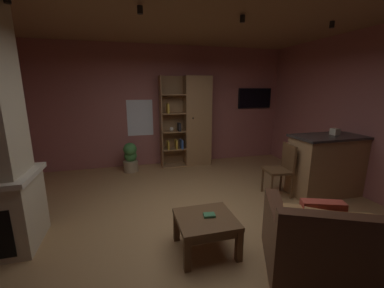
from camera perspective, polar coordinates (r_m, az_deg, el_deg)
floor at (r=3.67m, az=1.71°, el=-17.74°), size 6.03×5.79×0.02m
wall_back at (r=6.03m, az=-6.35°, el=8.68°), size 6.15×0.06×2.84m
wall_right at (r=5.01m, az=37.61°, el=5.19°), size 0.06×5.79×2.84m
ceiling at (r=3.31m, az=2.10°, el=30.27°), size 6.03×5.79×0.02m
window_pane_back at (r=5.96m, az=-12.03°, el=5.99°), size 0.60×0.01×0.85m
bookshelf_cabinet at (r=5.94m, az=0.42°, el=5.17°), size 1.21×0.41×2.14m
kitchen_bar_counter at (r=5.01m, az=29.91°, el=-4.17°), size 1.52×0.65×1.07m
tissue_box at (r=4.92m, az=30.39°, el=2.50°), size 0.13×0.13×0.11m
leather_couch at (r=3.05m, az=31.85°, el=-19.93°), size 1.75×1.49×0.84m
coffee_table at (r=2.97m, az=3.25°, el=-18.15°), size 0.66×0.63×0.42m
table_book_0 at (r=2.95m, az=4.05°, el=-16.23°), size 0.14×0.11×0.03m
dining_chair at (r=4.55m, az=20.33°, el=-4.95°), size 0.47×0.47×0.92m
potted_floor_plant at (r=5.71m, az=-14.19°, el=-3.00°), size 0.33×0.35×0.67m
wall_mounted_tv at (r=6.75m, az=14.43°, el=10.32°), size 0.92×0.06×0.52m
track_light_spot_1 at (r=3.36m, az=-12.04°, el=28.29°), size 0.07×0.07×0.09m
track_light_spot_2 at (r=3.74m, az=11.70°, el=26.70°), size 0.07×0.07×0.09m
track_light_spot_3 at (r=4.48m, az=29.89°, el=23.02°), size 0.07×0.07×0.09m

